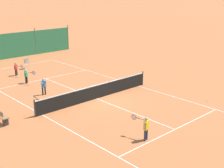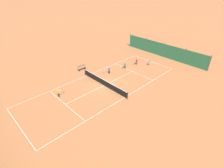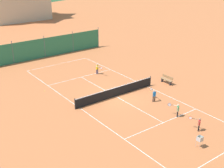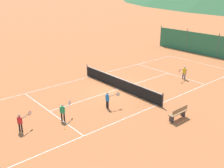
{
  "view_description": "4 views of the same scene",
  "coord_description": "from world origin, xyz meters",
  "px_view_note": "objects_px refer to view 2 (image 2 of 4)",
  "views": [
    {
      "loc": [
        12.45,
        15.08,
        7.11
      ],
      "look_at": [
        -1.59,
        -0.19,
        0.64
      ],
      "focal_mm": 50.0,
      "sensor_mm": 36.0,
      "label": 1
    },
    {
      "loc": [
        -16.29,
        14.06,
        13.46
      ],
      "look_at": [
        -1.33,
        -0.33,
        0.7
      ],
      "focal_mm": 28.0,
      "sensor_mm": 36.0,
      "label": 2
    },
    {
      "loc": [
        -16.71,
        -21.74,
        12.77
      ],
      "look_at": [
        -0.46,
        -0.0,
        1.41
      ],
      "focal_mm": 50.0,
      "sensor_mm": 36.0,
      "label": 3
    },
    {
      "loc": [
        15.0,
        -13.54,
        8.06
      ],
      "look_at": [
        1.15,
        -1.76,
        1.19
      ],
      "focal_mm": 42.0,
      "sensor_mm": 36.0,
      "label": 4
    }
  ],
  "objects_px": {
    "tennis_ball_alley_right": "(99,120)",
    "ball_hopper": "(150,62)",
    "tennis_ball_by_net_right": "(122,65)",
    "courtside_bench": "(82,67)",
    "player_near_baseline": "(59,92)",
    "player_far_baseline": "(109,70)",
    "tennis_ball_mid_court": "(96,74)",
    "player_far_service": "(125,65)",
    "tennis_net": "(104,83)",
    "player_near_service": "(136,61)"
  },
  "relations": [
    {
      "from": "tennis_ball_alley_right",
      "to": "ball_hopper",
      "type": "distance_m",
      "value": 16.3
    },
    {
      "from": "tennis_ball_by_net_right",
      "to": "courtside_bench",
      "type": "bearing_deg",
      "value": 59.89
    },
    {
      "from": "player_near_baseline",
      "to": "player_far_baseline",
      "type": "relative_size",
      "value": 1.01
    },
    {
      "from": "tennis_ball_mid_court",
      "to": "courtside_bench",
      "type": "xyz_separation_m",
      "value": [
        2.97,
        0.59,
        0.42
      ]
    },
    {
      "from": "tennis_ball_alley_right",
      "to": "courtside_bench",
      "type": "height_order",
      "value": "courtside_bench"
    },
    {
      "from": "player_far_service",
      "to": "courtside_bench",
      "type": "relative_size",
      "value": 0.77
    },
    {
      "from": "tennis_net",
      "to": "ball_hopper",
      "type": "relative_size",
      "value": 10.31
    },
    {
      "from": "tennis_net",
      "to": "player_near_service",
      "type": "xyz_separation_m",
      "value": [
        1.29,
        -8.87,
        0.15
      ]
    },
    {
      "from": "player_far_baseline",
      "to": "courtside_bench",
      "type": "xyz_separation_m",
      "value": [
        4.17,
        2.36,
        -0.25
      ]
    },
    {
      "from": "tennis_ball_mid_court",
      "to": "tennis_ball_by_net_right",
      "type": "bearing_deg",
      "value": -96.33
    },
    {
      "from": "tennis_ball_alley_right",
      "to": "ball_hopper",
      "type": "xyz_separation_m",
      "value": [
        4.55,
        -15.64,
        0.63
      ]
    },
    {
      "from": "tennis_net",
      "to": "courtside_bench",
      "type": "xyz_separation_m",
      "value": [
        6.34,
        -0.64,
        -0.05
      ]
    },
    {
      "from": "tennis_net",
      "to": "tennis_ball_alley_right",
      "type": "relative_size",
      "value": 139.09
    },
    {
      "from": "courtside_bench",
      "to": "tennis_ball_alley_right",
      "type": "bearing_deg",
      "value": 152.64
    },
    {
      "from": "ball_hopper",
      "to": "player_near_baseline",
      "type": "bearing_deg",
      "value": 81.45
    },
    {
      "from": "tennis_ball_mid_court",
      "to": "ball_hopper",
      "type": "relative_size",
      "value": 0.07
    },
    {
      "from": "tennis_ball_by_net_right",
      "to": "tennis_net",
      "type": "bearing_deg",
      "value": 111.99
    },
    {
      "from": "player_near_baseline",
      "to": "tennis_ball_mid_court",
      "type": "distance_m",
      "value": 7.48
    },
    {
      "from": "tennis_ball_by_net_right",
      "to": "player_far_baseline",
      "type": "bearing_deg",
      "value": 98.66
    },
    {
      "from": "player_near_baseline",
      "to": "tennis_ball_mid_court",
      "type": "height_order",
      "value": "player_near_baseline"
    },
    {
      "from": "tennis_net",
      "to": "player_near_baseline",
      "type": "relative_size",
      "value": 7.6
    },
    {
      "from": "player_near_baseline",
      "to": "tennis_ball_by_net_right",
      "type": "distance_m",
      "value": 12.95
    },
    {
      "from": "player_near_baseline",
      "to": "player_far_baseline",
      "type": "distance_m",
      "value": 9.09
    },
    {
      "from": "player_near_service",
      "to": "player_far_baseline",
      "type": "xyz_separation_m",
      "value": [
        0.89,
        5.87,
        0.04
      ]
    },
    {
      "from": "tennis_net",
      "to": "ball_hopper",
      "type": "distance_m",
      "value": 10.41
    },
    {
      "from": "ball_hopper",
      "to": "courtside_bench",
      "type": "height_order",
      "value": "ball_hopper"
    },
    {
      "from": "tennis_net",
      "to": "player_near_service",
      "type": "distance_m",
      "value": 8.96
    },
    {
      "from": "player_near_baseline",
      "to": "courtside_bench",
      "type": "bearing_deg",
      "value": -57.24
    },
    {
      "from": "courtside_bench",
      "to": "player_near_service",
      "type": "bearing_deg",
      "value": -121.56
    },
    {
      "from": "player_near_baseline",
      "to": "ball_hopper",
      "type": "distance_m",
      "value": 16.68
    },
    {
      "from": "player_far_service",
      "to": "tennis_ball_by_net_right",
      "type": "xyz_separation_m",
      "value": [
        1.05,
        -0.53,
        -0.65
      ]
    },
    {
      "from": "tennis_ball_alley_right",
      "to": "player_far_baseline",
      "type": "bearing_deg",
      "value": -48.9
    },
    {
      "from": "tennis_ball_mid_court",
      "to": "courtside_bench",
      "type": "height_order",
      "value": "courtside_bench"
    },
    {
      "from": "tennis_ball_by_net_right",
      "to": "tennis_ball_mid_court",
      "type": "distance_m",
      "value": 5.63
    },
    {
      "from": "tennis_ball_alley_right",
      "to": "tennis_ball_mid_court",
      "type": "distance_m",
      "value": 10.6
    },
    {
      "from": "ball_hopper",
      "to": "tennis_ball_mid_court",
      "type": "bearing_deg",
      "value": 67.27
    },
    {
      "from": "player_near_baseline",
      "to": "player_near_service",
      "type": "xyz_separation_m",
      "value": [
        -0.73,
        -14.96,
        -0.05
      ]
    },
    {
      "from": "player_far_baseline",
      "to": "courtside_bench",
      "type": "height_order",
      "value": "player_far_baseline"
    },
    {
      "from": "tennis_net",
      "to": "player_near_service",
      "type": "bearing_deg",
      "value": -81.74
    },
    {
      "from": "courtside_bench",
      "to": "tennis_ball_mid_court",
      "type": "bearing_deg",
      "value": -168.75
    },
    {
      "from": "player_near_service",
      "to": "tennis_ball_mid_court",
      "type": "height_order",
      "value": "player_near_service"
    },
    {
      "from": "tennis_ball_alley_right",
      "to": "player_near_service",
      "type": "bearing_deg",
      "value": -65.93
    },
    {
      "from": "player_near_baseline",
      "to": "player_far_service",
      "type": "height_order",
      "value": "player_near_baseline"
    },
    {
      "from": "player_near_baseline",
      "to": "tennis_ball_by_net_right",
      "type": "relative_size",
      "value": 18.3
    },
    {
      "from": "tennis_net",
      "to": "ball_hopper",
      "type": "height_order",
      "value": "tennis_net"
    },
    {
      "from": "player_far_service",
      "to": "courtside_bench",
      "type": "distance_m",
      "value": 7.32
    },
    {
      "from": "ball_hopper",
      "to": "player_far_baseline",
      "type": "bearing_deg",
      "value": 70.37
    },
    {
      "from": "tennis_net",
      "to": "tennis_ball_by_net_right",
      "type": "bearing_deg",
      "value": -68.01
    },
    {
      "from": "player_far_service",
      "to": "courtside_bench",
      "type": "xyz_separation_m",
      "value": [
        4.63,
        5.66,
        -0.23
      ]
    },
    {
      "from": "player_near_service",
      "to": "tennis_ball_alley_right",
      "type": "distance_m",
      "value": 15.47
    }
  ]
}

